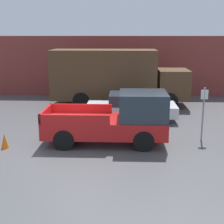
{
  "coord_description": "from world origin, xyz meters",
  "views": [
    {
      "loc": [
        2.19,
        -11.98,
        4.43
      ],
      "look_at": [
        1.64,
        1.44,
        1.08
      ],
      "focal_mm": 50.0,
      "sensor_mm": 36.0,
      "label": 1
    }
  ],
  "objects_px": {
    "car": "(132,106)",
    "delivery_truck": "(114,76)",
    "pickup_truck": "(117,120)",
    "parking_sign": "(203,111)",
    "newspaper_box": "(63,88)",
    "traffic_cone": "(5,141)"
  },
  "relations": [
    {
      "from": "parking_sign",
      "to": "pickup_truck",
      "type": "bearing_deg",
      "value": -172.52
    },
    {
      "from": "car",
      "to": "traffic_cone",
      "type": "distance_m",
      "value": 6.91
    },
    {
      "from": "delivery_truck",
      "to": "newspaper_box",
      "type": "bearing_deg",
      "value": 142.27
    },
    {
      "from": "delivery_truck",
      "to": "parking_sign",
      "type": "height_order",
      "value": "delivery_truck"
    },
    {
      "from": "car",
      "to": "newspaper_box",
      "type": "distance_m",
      "value": 8.13
    },
    {
      "from": "pickup_truck",
      "to": "parking_sign",
      "type": "distance_m",
      "value": 3.69
    },
    {
      "from": "pickup_truck",
      "to": "parking_sign",
      "type": "height_order",
      "value": "parking_sign"
    },
    {
      "from": "car",
      "to": "parking_sign",
      "type": "height_order",
      "value": "parking_sign"
    },
    {
      "from": "delivery_truck",
      "to": "parking_sign",
      "type": "xyz_separation_m",
      "value": [
        4.0,
        -6.69,
        -0.59
      ]
    },
    {
      "from": "pickup_truck",
      "to": "newspaper_box",
      "type": "distance_m",
      "value": 11.04
    },
    {
      "from": "pickup_truck",
      "to": "newspaper_box",
      "type": "relative_size",
      "value": 4.38
    },
    {
      "from": "car",
      "to": "delivery_truck",
      "type": "xyz_separation_m",
      "value": [
        -1.08,
        3.42,
        1.17
      ]
    },
    {
      "from": "car",
      "to": "newspaper_box",
      "type": "height_order",
      "value": "car"
    },
    {
      "from": "newspaper_box",
      "to": "car",
      "type": "bearing_deg",
      "value": -52.27
    },
    {
      "from": "parking_sign",
      "to": "newspaper_box",
      "type": "xyz_separation_m",
      "value": [
        -7.89,
        9.7,
        -0.73
      ]
    },
    {
      "from": "parking_sign",
      "to": "car",
      "type": "bearing_deg",
      "value": 131.74
    },
    {
      "from": "newspaper_box",
      "to": "pickup_truck",
      "type": "bearing_deg",
      "value": -67.34
    },
    {
      "from": "car",
      "to": "newspaper_box",
      "type": "xyz_separation_m",
      "value": [
        -4.97,
        6.43,
        -0.15
      ]
    },
    {
      "from": "delivery_truck",
      "to": "traffic_cone",
      "type": "height_order",
      "value": "delivery_truck"
    },
    {
      "from": "pickup_truck",
      "to": "traffic_cone",
      "type": "height_order",
      "value": "pickup_truck"
    },
    {
      "from": "pickup_truck",
      "to": "delivery_truck",
      "type": "xyz_separation_m",
      "value": [
        -0.36,
        7.17,
        0.88
      ]
    },
    {
      "from": "pickup_truck",
      "to": "newspaper_box",
      "type": "height_order",
      "value": "pickup_truck"
    }
  ]
}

